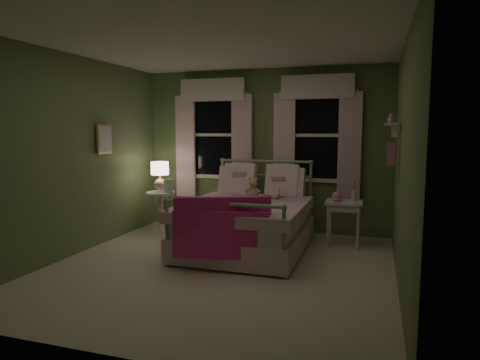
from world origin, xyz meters
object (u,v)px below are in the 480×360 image
(nightstand_left, at_px, (161,206))
(nightstand_right, at_px, (344,208))
(child_right, at_px, (275,182))
(teddy_bear, at_px, (253,190))
(table_lamp, at_px, (160,173))
(bed, at_px, (248,222))
(child_left, at_px, (238,180))

(nightstand_left, xyz_separation_m, nightstand_right, (2.86, 0.01, 0.13))
(child_right, height_order, nightstand_left, child_right)
(teddy_bear, distance_m, table_lamp, 1.65)
(child_right, bearing_deg, nightstand_left, 21.69)
(bed, height_order, table_lamp, bed)
(teddy_bear, relative_size, table_lamp, 0.67)
(teddy_bear, distance_m, nightstand_right, 1.29)
(bed, distance_m, child_left, 0.73)
(teddy_bear, bearing_deg, nightstand_right, 12.86)
(child_left, height_order, teddy_bear, child_left)
(table_lamp, bearing_deg, nightstand_right, 0.18)
(nightstand_right, bearing_deg, nightstand_left, -179.82)
(bed, xyz_separation_m, table_lamp, (-1.62, 0.54, 0.57))
(bed, height_order, nightstand_right, bed)
(table_lamp, height_order, nightstand_right, table_lamp)
(nightstand_left, relative_size, nightstand_right, 1.02)
(child_right, xyz_separation_m, teddy_bear, (-0.28, -0.16, -0.10))
(child_right, bearing_deg, bed, 81.57)
(teddy_bear, xyz_separation_m, table_lamp, (-1.62, 0.27, 0.16))
(child_right, xyz_separation_m, table_lamp, (-1.90, 0.12, 0.06))
(teddy_bear, xyz_separation_m, nightstand_left, (-1.62, 0.27, -0.37))
(teddy_bear, bearing_deg, table_lamp, 170.38)
(table_lamp, relative_size, nightstand_right, 0.71)
(teddy_bear, relative_size, nightstand_right, 0.48)
(bed, relative_size, child_left, 3.01)
(child_right, relative_size, nightstand_right, 1.02)
(bed, relative_size, table_lamp, 4.47)
(child_right, height_order, table_lamp, child_right)
(teddy_bear, bearing_deg, child_right, 29.50)
(nightstand_left, bearing_deg, teddy_bear, -9.62)
(bed, xyz_separation_m, child_left, (-0.28, 0.42, 0.52))
(table_lamp, bearing_deg, child_right, -3.49)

